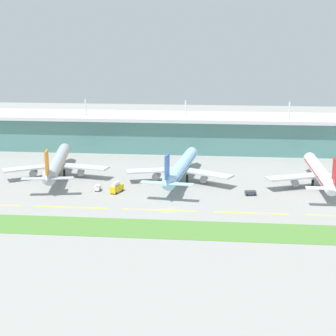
% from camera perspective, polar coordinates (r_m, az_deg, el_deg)
% --- Properties ---
extents(ground_plane, '(600.00, 600.00, 0.00)m').
position_cam_1_polar(ground_plane, '(199.83, 0.01, -4.57)').
color(ground_plane, gray).
extents(terminal_building, '(288.00, 34.00, 28.90)m').
position_cam_1_polar(terminal_building, '(299.78, 1.96, 3.86)').
color(terminal_building, slate).
rests_on(terminal_building, ground).
extents(airliner_near, '(48.09, 68.42, 18.90)m').
position_cam_1_polar(airliner_near, '(249.33, -11.85, 0.52)').
color(airliner_near, '#ADB2BC').
rests_on(airliner_near, ground).
extents(airliner_middle, '(48.49, 67.78, 18.90)m').
position_cam_1_polar(airliner_middle, '(236.13, 1.38, 0.05)').
color(airliner_middle, '#9ED1EA').
rests_on(airliner_middle, ground).
extents(airliner_far, '(48.80, 61.88, 18.90)m').
position_cam_1_polar(airliner_far, '(236.09, 16.10, -0.53)').
color(airliner_far, white).
rests_on(airliner_far, ground).
extents(taxiway_stripe_mid_west, '(28.00, 0.70, 0.04)m').
position_cam_1_polar(taxiway_stripe_mid_west, '(206.17, -10.32, -4.20)').
color(taxiway_stripe_mid_west, yellow).
rests_on(taxiway_stripe_mid_west, ground).
extents(taxiway_stripe_centre, '(28.00, 0.70, 0.04)m').
position_cam_1_polar(taxiway_stripe_centre, '(199.78, -0.86, -4.57)').
color(taxiway_stripe_centre, yellow).
rests_on(taxiway_stripe_centre, ground).
extents(taxiway_stripe_mid_east, '(28.00, 0.70, 0.04)m').
position_cam_1_polar(taxiway_stripe_mid_east, '(199.08, 8.95, -4.82)').
color(taxiway_stripe_mid_east, yellow).
rests_on(taxiway_stripe_mid_east, ground).
extents(grass_verge, '(300.00, 18.00, 0.10)m').
position_cam_1_polar(grass_verge, '(181.16, -0.60, -6.60)').
color(grass_verge, '#518438').
rests_on(grass_verge, ground).
extents(baggage_cart, '(1.99, 3.61, 2.48)m').
position_cam_1_polar(baggage_cart, '(225.38, -7.55, -2.14)').
color(baggage_cart, silver).
rests_on(baggage_cart, ground).
extents(fuel_truck, '(4.94, 7.65, 4.95)m').
position_cam_1_polar(fuel_truck, '(221.87, -5.57, -2.08)').
color(fuel_truck, gold).
rests_on(fuel_truck, ground).
extents(pushback_tug, '(4.77, 3.21, 1.85)m').
position_cam_1_polar(pushback_tug, '(220.13, 8.88, -2.64)').
color(pushback_tug, '#333842').
rests_on(pushback_tug, ground).
extents(safety_cone_left_wingtip, '(0.56, 0.56, 0.70)m').
position_cam_1_polar(safety_cone_left_wingtip, '(232.90, -10.54, -1.96)').
color(safety_cone_left_wingtip, orange).
rests_on(safety_cone_left_wingtip, ground).
extents(safety_cone_nose_front, '(0.56, 0.56, 0.70)m').
position_cam_1_polar(safety_cone_nose_front, '(224.15, -8.23, -2.51)').
color(safety_cone_nose_front, orange).
rests_on(safety_cone_nose_front, ground).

